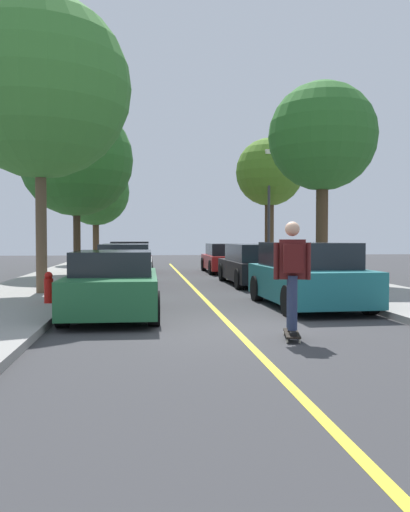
# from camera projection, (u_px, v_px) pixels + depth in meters

# --- Properties ---
(ground) EXTENTS (80.00, 80.00, 0.00)m
(ground) POSITION_uv_depth(u_px,v_px,m) (234.00, 329.00, 9.35)
(ground) COLOR #353538
(center_line) EXTENTS (0.12, 39.20, 0.01)m
(center_line) POSITION_uv_depth(u_px,v_px,m) (207.00, 302.00, 13.33)
(center_line) COLOR gold
(center_line) RESTS_ON ground
(parked_car_left_nearest) EXTENTS (1.88, 4.16, 1.33)m
(parked_car_left_nearest) POSITION_uv_depth(u_px,v_px,m) (114.00, 284.00, 10.99)
(parked_car_left_nearest) COLOR #1E5B33
(parked_car_left_nearest) RESTS_ON ground
(parked_car_left_near) EXTENTS (1.89, 4.64, 1.39)m
(parked_car_left_near) POSITION_uv_depth(u_px,v_px,m) (125.00, 265.00, 17.58)
(parked_car_left_near) COLOR #B7B7BC
(parked_car_left_near) RESTS_ON ground
(parked_car_left_far) EXTENTS (2.03, 4.53, 1.42)m
(parked_car_left_far) POSITION_uv_depth(u_px,v_px,m) (130.00, 258.00, 24.58)
(parked_car_left_far) COLOR maroon
(parked_car_left_far) RESTS_ON ground
(parked_car_right_nearest) EXTENTS (2.06, 4.15, 1.49)m
(parked_car_right_nearest) POSITION_uv_depth(u_px,v_px,m) (308.00, 275.00, 12.33)
(parked_car_right_nearest) COLOR #196066
(parked_car_right_nearest) RESTS_ON ground
(parked_car_right_near) EXTENTS (1.95, 4.72, 1.38)m
(parked_car_right_near) POSITION_uv_depth(u_px,v_px,m) (255.00, 264.00, 18.20)
(parked_car_right_near) COLOR black
(parked_car_right_near) RESTS_ON ground
(parked_car_right_far) EXTENTS (1.97, 4.32, 1.33)m
(parked_car_right_far) POSITION_uv_depth(u_px,v_px,m) (226.00, 258.00, 24.56)
(parked_car_right_far) COLOR maroon
(parked_car_right_far) RESTS_ON ground
(street_tree_left_nearest) EXTENTS (4.77, 4.77, 7.79)m
(street_tree_left_nearest) POSITION_uv_depth(u_px,v_px,m) (40.00, 87.00, 14.02)
(street_tree_left_nearest) COLOR brown
(street_tree_left_nearest) RESTS_ON sidewalk_left
(street_tree_left_near) EXTENTS (4.54, 4.54, 6.87)m
(street_tree_left_near) POSITION_uv_depth(u_px,v_px,m) (76.00, 160.00, 21.55)
(street_tree_left_near) COLOR #3D2D1E
(street_tree_left_near) RESTS_ON sidewalk_left
(street_tree_left_far) EXTENTS (3.77, 3.77, 5.92)m
(street_tree_left_far) POSITION_uv_depth(u_px,v_px,m) (96.00, 192.00, 30.12)
(street_tree_left_far) COLOR #4C3823
(street_tree_left_far) RESTS_ON sidewalk_left
(street_tree_right_nearest) EXTENTS (3.54, 3.54, 6.55)m
(street_tree_right_nearest) POSITION_uv_depth(u_px,v_px,m) (323.00, 137.00, 17.51)
(street_tree_right_nearest) COLOR #4C3823
(street_tree_right_nearest) RESTS_ON sidewalk_right
(street_tree_right_near) EXTENTS (3.14, 3.14, 6.09)m
(street_tree_right_near) POSITION_uv_depth(u_px,v_px,m) (269.00, 173.00, 24.92)
(street_tree_right_near) COLOR #4C3823
(street_tree_right_near) RESTS_ON sidewalk_right
(fire_hydrant) EXTENTS (0.20, 0.20, 0.70)m
(fire_hydrant) POSITION_uv_depth(u_px,v_px,m) (49.00, 288.00, 11.97)
(fire_hydrant) COLOR #B2140F
(fire_hydrant) RESTS_ON sidewalk_left
(streetlamp) EXTENTS (0.36, 0.24, 5.34)m
(streetlamp) POSITION_uv_depth(u_px,v_px,m) (269.00, 201.00, 23.67)
(streetlamp) COLOR #38383D
(streetlamp) RESTS_ON sidewalk_right
(skateboard) EXTENTS (0.38, 0.87, 0.10)m
(skateboard) POSITION_uv_depth(u_px,v_px,m) (292.00, 334.00, 8.45)
(skateboard) COLOR black
(skateboard) RESTS_ON ground
(skateboarder) EXTENTS (0.59, 0.71, 1.75)m
(skateboarder) POSITION_uv_depth(u_px,v_px,m) (292.00, 270.00, 8.38)
(skateboarder) COLOR black
(skateboarder) RESTS_ON skateboard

